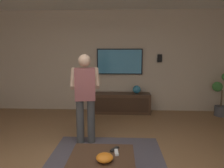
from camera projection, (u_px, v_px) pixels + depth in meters
The scene contains 11 objects.
wall_back_tv at pixel (107, 61), 5.92m from camera, with size 0.10×7.22×2.84m, color #C6B299.
media_console at pixel (119, 103), 5.75m from camera, with size 0.45×1.70×0.55m.
tv at pixel (120, 62), 5.82m from camera, with size 0.05×1.28×0.72m.
person_standing at pixel (85, 94), 3.73m from camera, with size 0.60×0.60×1.64m.
potted_plant_tall at pixel (222, 92), 5.45m from camera, with size 0.37×0.49×1.15m.
bowl at pixel (105, 158), 2.43m from camera, with size 0.20×0.20×0.09m, color orange.
remote_white at pixel (116, 152), 2.63m from camera, with size 0.15×0.04×0.02m, color white.
remote_black at pixel (114, 149), 2.72m from camera, with size 0.15×0.04×0.02m, color black.
vase_round at pixel (137, 89), 5.70m from camera, with size 0.22×0.22×0.22m, color teal.
wall_speaker_left at pixel (160, 58), 5.76m from camera, with size 0.06×0.12×0.22m, color black.
wall_speaker_right at pixel (86, 62), 5.87m from camera, with size 0.06×0.12×0.22m, color black.
Camera 1 is at (-2.41, -0.42, 1.67)m, focal length 33.11 mm.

